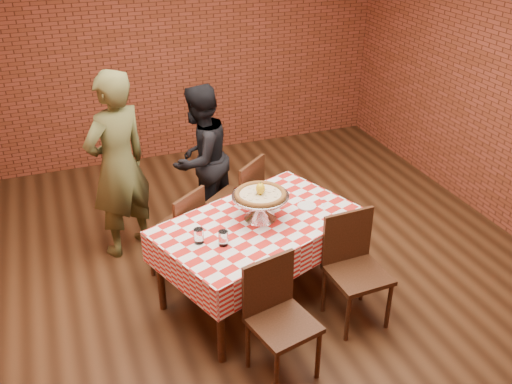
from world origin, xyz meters
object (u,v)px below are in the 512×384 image
pizza_stand (260,207)px  water_glass_left (223,238)px  pizza (260,195)px  water_glass_right (199,236)px  chair_near_left (283,325)px  chair_far_left (176,232)px  chair_far_right (235,200)px  diner_black (200,159)px  condiment_caddy (242,196)px  diner_olive (118,166)px  table (258,259)px  chair_near_right (358,274)px

pizza_stand → water_glass_left: bearing=-146.6°
pizza → water_glass_right: (-0.56, -0.17, -0.16)m
chair_near_left → chair_far_left: (-0.42, 1.45, -0.01)m
pizza → water_glass_left: (-0.40, -0.26, -0.16)m
chair_far_right → diner_black: diner_black is taller
condiment_caddy → chair_near_left: 1.27m
diner_black → pizza_stand: bearing=59.2°
water_glass_right → chair_far_right: size_ratio=0.13×
chair_far_left → diner_olive: 0.82m
water_glass_right → diner_black: 1.51m
water_glass_right → condiment_caddy: condiment_caddy is taller
table → chair_near_left: size_ratio=1.77×
table → chair_far_left: size_ratio=1.83×
water_glass_left → diner_olive: size_ratio=0.07×
chair_far_left → chair_far_right: 0.74m
water_glass_left → chair_near_right: (1.00, -0.34, -0.36)m
chair_near_left → water_glass_right: bearing=104.1°
condiment_caddy → water_glass_left: bearing=-142.5°
chair_near_left → chair_far_left: 1.51m
water_glass_left → condiment_caddy: bearing=58.2°
condiment_caddy → chair_far_left: size_ratio=0.17×
chair_near_left → pizza: bearing=66.1°
pizza → chair_far_left: pizza is taller
pizza_stand → chair_far_left: size_ratio=0.54×
pizza_stand → water_glass_left: size_ratio=4.00×
pizza_stand → chair_near_right: 0.94m
table → chair_near_right: size_ratio=1.74×
condiment_caddy → chair_far_left: (-0.54, 0.25, -0.40)m
water_glass_right → chair_near_right: 1.29m
condiment_caddy → chair_near_right: (0.66, -0.89, -0.37)m
water_glass_right → pizza_stand: bearing=16.7°
table → diner_black: bearing=95.0°
condiment_caddy → chair_far_left: condiment_caddy is taller
chair_far_right → chair_far_left: bearing=-13.3°
pizza_stand → condiment_caddy: pizza_stand is taller
chair_far_right → diner_olive: 1.15m
water_glass_left → chair_near_left: 0.78m
water_glass_left → chair_far_right: (0.47, 1.13, -0.36)m
pizza → diner_olive: size_ratio=0.23×
table → chair_far_right: size_ratio=1.75×
pizza → chair_far_right: bearing=85.5°
pizza → diner_olive: bearing=131.3°
chair_near_left → chair_far_right: chair_far_right is taller
chair_near_right → chair_far_left: chair_near_right is taller
pizza_stand → diner_olive: bearing=131.3°
diner_olive → chair_near_right: bearing=103.2°
condiment_caddy → diner_black: 1.00m
chair_far_right → water_glass_right: bearing=18.8°
pizza → chair_far_left: bearing=138.4°
chair_near_left → diner_olive: diner_olive is taller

